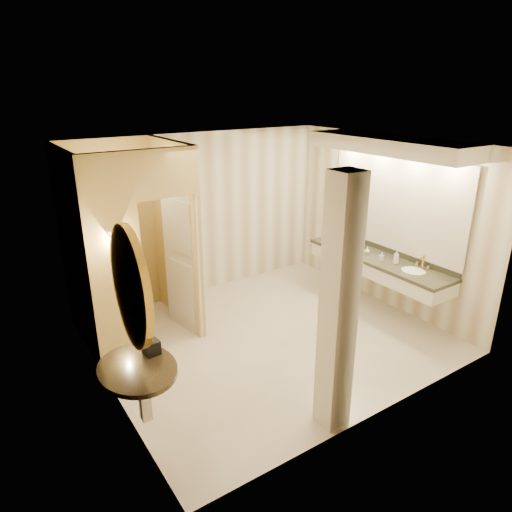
{
  "coord_description": "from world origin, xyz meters",
  "views": [
    {
      "loc": [
        -3.33,
        -4.68,
        3.39
      ],
      "look_at": [
        -0.09,
        0.2,
        1.19
      ],
      "focal_mm": 32.0,
      "sensor_mm": 36.0,
      "label": 1
    }
  ],
  "objects": [
    {
      "name": "wall_sconce",
      "position": [
        -1.93,
        0.43,
        1.73
      ],
      "size": [
        0.14,
        0.14,
        0.42
      ],
      "color": "gold",
      "rests_on": "toilet_closet"
    },
    {
      "name": "soap_bottle_a",
      "position": [
        1.87,
        -0.32,
        0.94
      ],
      "size": [
        0.07,
        0.07,
        0.13
      ],
      "primitive_type": "imported",
      "rotation": [
        0.0,
        0.0,
        -0.17
      ],
      "color": "beige",
      "rests_on": "vanity"
    },
    {
      "name": "wall_right",
      "position": [
        2.25,
        0.0,
        1.35
      ],
      "size": [
        0.02,
        4.0,
        2.7
      ],
      "primitive_type": "cube",
      "color": "beige",
      "rests_on": "floor"
    },
    {
      "name": "pillar",
      "position": [
        -0.45,
        -1.8,
        1.35
      ],
      "size": [
        0.28,
        0.28,
        2.7
      ],
      "primitive_type": "cube",
      "color": "beige",
      "rests_on": "floor"
    },
    {
      "name": "wall_left",
      "position": [
        -2.25,
        0.0,
        1.35
      ],
      "size": [
        0.02,
        4.0,
        2.7
      ],
      "primitive_type": "cube",
      "color": "beige",
      "rests_on": "floor"
    },
    {
      "name": "soap_bottle_c",
      "position": [
        1.94,
        -0.53,
        0.98
      ],
      "size": [
        0.1,
        0.1,
        0.22
      ],
      "primitive_type": "imported",
      "rotation": [
        0.0,
        0.0,
        0.23
      ],
      "color": "#C6B28C",
      "rests_on": "vanity"
    },
    {
      "name": "ceiling",
      "position": [
        0.0,
        0.0,
        2.7
      ],
      "size": [
        4.5,
        4.5,
        0.0
      ],
      "primitive_type": "plane",
      "rotation": [
        3.14,
        0.0,
        0.0
      ],
      "color": "silver",
      "rests_on": "wall_back"
    },
    {
      "name": "toilet_closet",
      "position": [
        -1.11,
        0.97,
        1.39
      ],
      "size": [
        1.5,
        1.55,
        2.7
      ],
      "color": "tan",
      "rests_on": "floor"
    },
    {
      "name": "toilet",
      "position": [
        -1.57,
        1.67,
        0.38
      ],
      "size": [
        0.52,
        0.79,
        0.76
      ],
      "primitive_type": "imported",
      "rotation": [
        0.0,
        0.0,
        3.01
      ],
      "color": "white",
      "rests_on": "floor"
    },
    {
      "name": "vanity",
      "position": [
        1.98,
        -0.18,
        1.63
      ],
      "size": [
        0.75,
        2.67,
        2.09
      ],
      "color": "beige",
      "rests_on": "floor"
    },
    {
      "name": "wall_front",
      "position": [
        0.0,
        -2.0,
        1.35
      ],
      "size": [
        4.5,
        0.02,
        2.7
      ],
      "primitive_type": "cube",
      "color": "beige",
      "rests_on": "floor"
    },
    {
      "name": "wall_back",
      "position": [
        0.0,
        2.0,
        1.35
      ],
      "size": [
        4.5,
        0.02,
        2.7
      ],
      "primitive_type": "cube",
      "color": "beige",
      "rests_on": "floor"
    },
    {
      "name": "soap_bottle_b",
      "position": [
        1.92,
        0.02,
        0.93
      ],
      "size": [
        0.1,
        0.1,
        0.1
      ],
      "primitive_type": "imported",
      "rotation": [
        0.0,
        0.0,
        -0.27
      ],
      "color": "silver",
      "rests_on": "vanity"
    },
    {
      "name": "console_shelf",
      "position": [
        -2.21,
        -0.98,
        1.34
      ],
      "size": [
        0.91,
        0.91,
        1.91
      ],
      "color": "black",
      "rests_on": "floor"
    },
    {
      "name": "floor",
      "position": [
        0.0,
        0.0,
        0.0
      ],
      "size": [
        4.5,
        4.5,
        0.0
      ],
      "primitive_type": "plane",
      "color": "beige",
      "rests_on": "ground"
    },
    {
      "name": "tissue_box",
      "position": [
        -2.03,
        -0.83,
        0.95
      ],
      "size": [
        0.16,
        0.16,
        0.15
      ],
      "primitive_type": "cube",
      "rotation": [
        0.0,
        0.0,
        0.11
      ],
      "color": "black",
      "rests_on": "console_shelf"
    }
  ]
}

